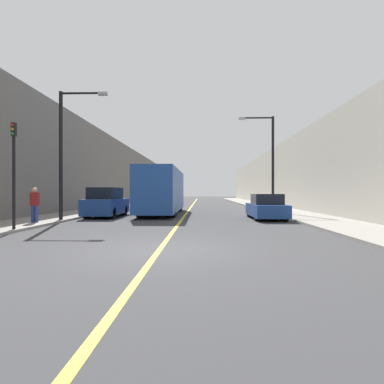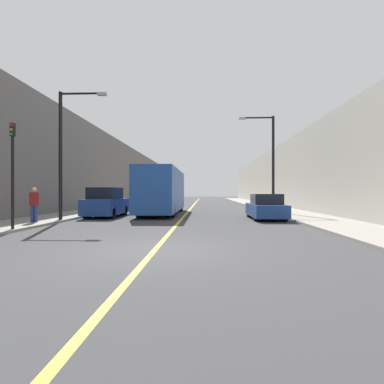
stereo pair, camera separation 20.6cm
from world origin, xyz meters
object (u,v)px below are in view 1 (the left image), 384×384
object	(u,v)px
street_lamp_right	(270,157)
traffic_light	(14,171)
street_lamp_left	(65,146)
pedestrian	(35,204)
car_right_near	(266,208)
parked_suv_left	(106,203)
bus	(163,191)

from	to	relation	value
street_lamp_right	traffic_light	distance (m)	17.09
street_lamp_left	pedestrian	bearing A→B (deg)	-119.68
car_right_near	pedestrian	size ratio (longest dim) A/B	2.47
traffic_light	parked_suv_left	bearing A→B (deg)	79.19
car_right_near	street_lamp_left	size ratio (longest dim) A/B	0.61
pedestrian	bus	bearing A→B (deg)	53.68
bus	car_right_near	world-z (taller)	bus
bus	street_lamp_right	size ratio (longest dim) A/B	1.37
parked_suv_left	traffic_light	bearing A→B (deg)	-100.81
bus	car_right_near	distance (m)	8.01
street_lamp_right	traffic_light	bearing A→B (deg)	-139.50
traffic_light	bus	bearing A→B (deg)	65.00
parked_suv_left	car_right_near	distance (m)	10.29
street_lamp_right	pedestrian	distance (m)	16.28
parked_suv_left	traffic_light	distance (m)	7.79
parked_suv_left	car_right_near	xyz separation A→B (m)	(10.21, -1.23, -0.20)
street_lamp_right	car_right_near	bearing A→B (deg)	-104.99
street_lamp_left	pedestrian	distance (m)	3.64
car_right_near	pedestrian	bearing A→B (deg)	-164.31
bus	traffic_light	xyz separation A→B (m)	(-4.78, -10.26, 0.74)
traffic_light	pedestrian	world-z (taller)	traffic_light
bus	traffic_light	bearing A→B (deg)	-115.00
street_lamp_left	traffic_light	bearing A→B (deg)	-92.02
parked_suv_left	street_lamp_right	xyz separation A→B (m)	(11.49, 3.55, 3.43)
street_lamp_left	car_right_near	bearing A→B (deg)	9.64
pedestrian	traffic_light	bearing A→B (deg)	-75.59
street_lamp_right	bus	bearing A→B (deg)	-174.56
traffic_light	street_lamp_right	bearing A→B (deg)	40.50
parked_suv_left	street_lamp_left	size ratio (longest dim) A/B	0.64
street_lamp_left	street_lamp_right	size ratio (longest dim) A/B	0.97
street_lamp_left	pedestrian	world-z (taller)	street_lamp_left
car_right_near	pedestrian	distance (m)	12.84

